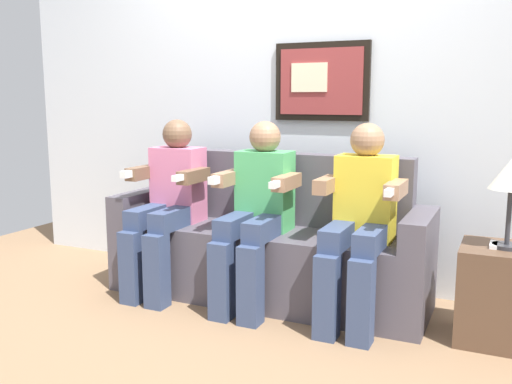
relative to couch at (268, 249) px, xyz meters
The scene contains 9 objects.
ground_plane 0.45m from the couch, 90.00° to the right, with size 5.71×5.71×0.00m, color #8C6B4C.
back_wall_assembly 1.08m from the couch, 89.29° to the left, with size 4.39×0.10×2.60m.
couch is the anchor object (origin of this frame).
person_on_left 0.71m from the couch, 164.86° to the right, with size 0.46×0.56×1.11m.
person_in_middle 0.34m from the couch, 90.02° to the right, with size 0.46×0.56×1.11m.
person_on_right 0.71m from the couch, 15.09° to the right, with size 0.46×0.56×1.11m.
side_table_right 1.35m from the couch, ahead, with size 0.40×0.40×0.50m.
table_lamp 1.47m from the couch, ahead, with size 0.22×0.22×0.46m.
spare_remote_on_table 1.32m from the couch, ahead, with size 0.04×0.13×0.02m, color white.
Camera 1 is at (1.36, -2.80, 1.24)m, focal length 39.32 mm.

